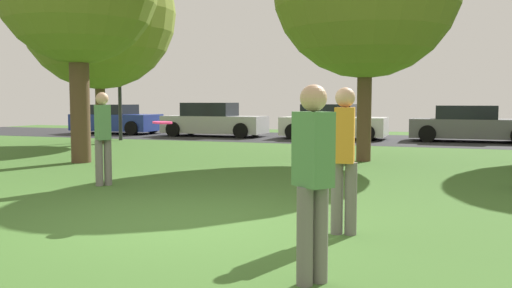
{
  "coord_description": "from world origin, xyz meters",
  "views": [
    {
      "loc": [
        3.26,
        -6.16,
        1.56
      ],
      "look_at": [
        0.0,
        2.78,
        0.8
      ],
      "focal_mm": 38.28,
      "sensor_mm": 36.0,
      "label": 1
    }
  ],
  "objects_px": {
    "person_catcher": "(103,134)",
    "parked_car_silver": "(213,121)",
    "person_thrower": "(313,175)",
    "parked_car_blue": "(115,120)",
    "street_lamp_post": "(120,83)",
    "maple_tree_far": "(98,12)",
    "person_walking": "(344,154)",
    "parked_car_white": "(333,123)",
    "parked_car_grey": "(471,125)",
    "frisbee_disc": "(162,123)"
  },
  "relations": [
    {
      "from": "parked_car_grey",
      "to": "person_walking",
      "type": "bearing_deg",
      "value": -96.27
    },
    {
      "from": "person_thrower",
      "to": "parked_car_white",
      "type": "distance_m",
      "value": 17.93
    },
    {
      "from": "parked_car_silver",
      "to": "parked_car_white",
      "type": "distance_m",
      "value": 5.27
    },
    {
      "from": "person_catcher",
      "to": "parked_car_blue",
      "type": "xyz_separation_m",
      "value": [
        -9.14,
        13.69,
        -0.31
      ]
    },
    {
      "from": "frisbee_disc",
      "to": "street_lamp_post",
      "type": "relative_size",
      "value": 0.08
    },
    {
      "from": "person_catcher",
      "to": "street_lamp_post",
      "type": "distance_m",
      "value": 11.91
    },
    {
      "from": "person_thrower",
      "to": "parked_car_blue",
      "type": "height_order",
      "value": "person_thrower"
    },
    {
      "from": "person_catcher",
      "to": "parked_car_grey",
      "type": "relative_size",
      "value": 0.38
    },
    {
      "from": "maple_tree_far",
      "to": "frisbee_disc",
      "type": "relative_size",
      "value": 20.76
    },
    {
      "from": "person_thrower",
      "to": "parked_car_white",
      "type": "xyz_separation_m",
      "value": [
        -3.57,
        17.57,
        -0.29
      ]
    },
    {
      "from": "person_thrower",
      "to": "parked_car_silver",
      "type": "xyz_separation_m",
      "value": [
        -8.83,
        17.36,
        -0.27
      ]
    },
    {
      "from": "person_catcher",
      "to": "parked_car_silver",
      "type": "xyz_separation_m",
      "value": [
        -3.9,
        13.42,
        -0.28
      ]
    },
    {
      "from": "person_thrower",
      "to": "frisbee_disc",
      "type": "bearing_deg",
      "value": 0.0
    },
    {
      "from": "person_thrower",
      "to": "parked_car_blue",
      "type": "xyz_separation_m",
      "value": [
        -14.08,
        17.64,
        -0.3
      ]
    },
    {
      "from": "person_catcher",
      "to": "frisbee_disc",
      "type": "height_order",
      "value": "person_catcher"
    },
    {
      "from": "maple_tree_far",
      "to": "person_catcher",
      "type": "distance_m",
      "value": 10.7
    },
    {
      "from": "parked_car_silver",
      "to": "street_lamp_post",
      "type": "distance_m",
      "value": 4.51
    },
    {
      "from": "person_thrower",
      "to": "frisbee_disc",
      "type": "height_order",
      "value": "person_thrower"
    },
    {
      "from": "maple_tree_far",
      "to": "parked_car_blue",
      "type": "bearing_deg",
      "value": 120.0
    },
    {
      "from": "street_lamp_post",
      "to": "frisbee_disc",
      "type": "bearing_deg",
      "value": -53.8
    },
    {
      "from": "person_catcher",
      "to": "parked_car_white",
      "type": "xyz_separation_m",
      "value": [
        1.36,
        13.62,
        -0.3
      ]
    },
    {
      "from": "person_catcher",
      "to": "person_walking",
      "type": "bearing_deg",
      "value": 14.9
    },
    {
      "from": "person_walking",
      "to": "parked_car_white",
      "type": "height_order",
      "value": "person_walking"
    },
    {
      "from": "parked_car_silver",
      "to": "parked_car_white",
      "type": "bearing_deg",
      "value": 2.22
    },
    {
      "from": "person_thrower",
      "to": "street_lamp_post",
      "type": "height_order",
      "value": "street_lamp_post"
    },
    {
      "from": "parked_car_white",
      "to": "person_thrower",
      "type": "bearing_deg",
      "value": -78.51
    },
    {
      "from": "person_walking",
      "to": "parked_car_white",
      "type": "xyz_separation_m",
      "value": [
        -3.49,
        15.76,
        -0.3
      ]
    },
    {
      "from": "person_catcher",
      "to": "frisbee_disc",
      "type": "xyz_separation_m",
      "value": [
        2.29,
        -1.83,
        0.31
      ]
    },
    {
      "from": "parked_car_grey",
      "to": "street_lamp_post",
      "type": "height_order",
      "value": "street_lamp_post"
    },
    {
      "from": "person_walking",
      "to": "parked_car_silver",
      "type": "distance_m",
      "value": 17.85
    },
    {
      "from": "maple_tree_far",
      "to": "person_walking",
      "type": "bearing_deg",
      "value": -43.56
    },
    {
      "from": "person_catcher",
      "to": "frisbee_disc",
      "type": "relative_size",
      "value": 4.8
    },
    {
      "from": "person_walking",
      "to": "street_lamp_post",
      "type": "relative_size",
      "value": 0.38
    },
    {
      "from": "frisbee_disc",
      "to": "parked_car_white",
      "type": "relative_size",
      "value": 0.09
    },
    {
      "from": "person_walking",
      "to": "person_catcher",
      "type": "bearing_deg",
      "value": 58.8
    },
    {
      "from": "street_lamp_post",
      "to": "parked_car_grey",
      "type": "bearing_deg",
      "value": 16.81
    },
    {
      "from": "person_thrower",
      "to": "parked_car_grey",
      "type": "height_order",
      "value": "person_thrower"
    },
    {
      "from": "frisbee_disc",
      "to": "person_catcher",
      "type": "bearing_deg",
      "value": 141.33
    },
    {
      "from": "person_walking",
      "to": "parked_car_grey",
      "type": "bearing_deg",
      "value": -13.7
    },
    {
      "from": "person_catcher",
      "to": "parked_car_silver",
      "type": "bearing_deg",
      "value": 144.89
    },
    {
      "from": "person_walking",
      "to": "parked_car_grey",
      "type": "xyz_separation_m",
      "value": [
        1.76,
        16.04,
        -0.31
      ]
    },
    {
      "from": "parked_car_silver",
      "to": "person_walking",
      "type": "bearing_deg",
      "value": -60.63
    },
    {
      "from": "parked_car_grey",
      "to": "street_lamp_post",
      "type": "bearing_deg",
      "value": -163.19
    },
    {
      "from": "maple_tree_far",
      "to": "person_thrower",
      "type": "relative_size",
      "value": 4.37
    },
    {
      "from": "maple_tree_far",
      "to": "street_lamp_post",
      "type": "relative_size",
      "value": 1.65
    },
    {
      "from": "parked_car_blue",
      "to": "frisbee_disc",
      "type": "bearing_deg",
      "value": -53.63
    },
    {
      "from": "parked_car_blue",
      "to": "parked_car_grey",
      "type": "distance_m",
      "value": 15.76
    },
    {
      "from": "maple_tree_far",
      "to": "person_walking",
      "type": "xyz_separation_m",
      "value": [
        10.77,
        -10.24,
        -3.73
      ]
    },
    {
      "from": "maple_tree_far",
      "to": "parked_car_silver",
      "type": "bearing_deg",
      "value": 69.26
    },
    {
      "from": "person_thrower",
      "to": "maple_tree_far",
      "type": "bearing_deg",
      "value": -9.33
    }
  ]
}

